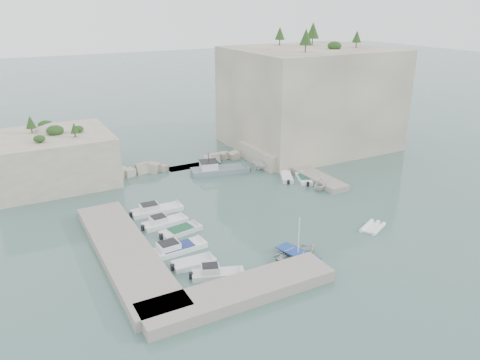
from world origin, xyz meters
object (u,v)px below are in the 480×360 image
motorboat_e (194,265)px  inflatable_dinghy (372,229)px  motorboat_a (157,212)px  tender_east_a (321,189)px  rowboat (298,257)px  tender_east_d (268,169)px  motorboat_d (177,251)px  motorboat_b (165,225)px  motorboat_c (181,233)px  motorboat_f (218,277)px  work_boat (220,173)px  tender_east_c (287,179)px  tender_east_b (304,181)px

motorboat_e → inflatable_dinghy: motorboat_e is taller
motorboat_a → tender_east_a: size_ratio=2.00×
rowboat → tender_east_d: size_ratio=1.02×
motorboat_d → tender_east_a: size_ratio=1.99×
motorboat_b → tender_east_d: 23.51m
rowboat → tender_east_d: tender_east_d is taller
inflatable_dinghy → tender_east_a: bearing=54.2°
motorboat_c → motorboat_d: size_ratio=0.77×
tender_east_a → tender_east_d: 11.02m
motorboat_d → motorboat_e: motorboat_d is taller
inflatable_dinghy → tender_east_a: 12.66m
motorboat_c → motorboat_f: motorboat_f is taller
motorboat_d → work_boat: bearing=49.1°
motorboat_e → tender_east_d: (21.36, 20.85, 0.00)m
motorboat_a → work_boat: bearing=36.4°
inflatable_dinghy → tender_east_c: size_ratio=0.80×
motorboat_a → tender_east_a: bearing=-7.2°
motorboat_c → motorboat_e: same height
motorboat_d → tender_east_b: (23.70, 10.58, 0.00)m
motorboat_a → work_boat: (13.05, 8.99, 0.00)m
motorboat_a → work_boat: 15.85m
motorboat_b → motorboat_d: size_ratio=0.84×
motorboat_a → tender_east_d: 21.70m
rowboat → tender_east_a: size_ratio=1.50×
motorboat_e → rowboat: size_ratio=0.90×
tender_east_d → work_boat: bearing=88.3°
motorboat_e → tender_east_c: 26.58m
tender_east_d → inflatable_dinghy: bearing=-168.8°
inflatable_dinghy → rowboat: bearing=160.6°
motorboat_c → tender_east_b: (21.84, 6.85, 0.00)m
motorboat_e → tender_east_d: bearing=46.7°
rowboat → work_boat: work_boat is taller
tender_east_b → tender_east_c: (-1.83, 1.77, 0.00)m
motorboat_f → tender_east_b: size_ratio=1.13×
motorboat_b → tender_east_a: 22.85m
tender_east_d → tender_east_b: bearing=-152.8°
tender_east_c → motorboat_a: bearing=122.8°
inflatable_dinghy → work_boat: (-7.21, 25.04, 0.00)m
tender_east_a → motorboat_f: bearing=102.5°
motorboat_d → rowboat: 12.50m
motorboat_c → motorboat_b: bearing=96.6°
rowboat → motorboat_d: bearing=41.3°
tender_east_c → work_boat: 10.18m
motorboat_c → tender_east_b: 22.89m
motorboat_c → work_boat: bearing=40.6°
motorboat_b → motorboat_f: size_ratio=1.06×
motorboat_a → rowboat: 19.47m
motorboat_e → motorboat_f: 3.25m
tender_east_d → motorboat_c: bearing=136.3°
tender_east_a → work_boat: bearing=19.1°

